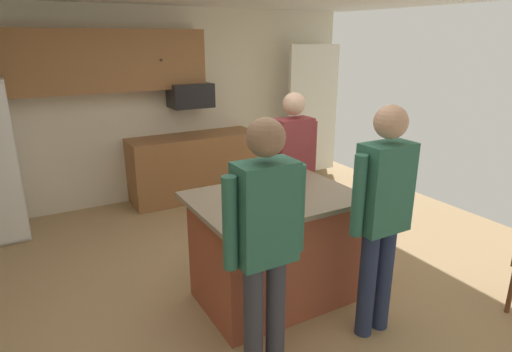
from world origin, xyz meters
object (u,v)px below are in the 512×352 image
Objects in this scene: microwave_over_range at (190,95)px; glass_stout_tall at (234,193)px; person_guest_right at (292,164)px; mug_ceramic_white at (273,197)px; person_guest_by_door at (382,208)px; tumbler_amber at (284,183)px; kitchen_island at (273,248)px; person_elder_center at (265,236)px.

glass_stout_tall is at bearing -104.61° from microwave_over_range.
person_guest_right reaches higher than mug_ceramic_white.
tumbler_amber is (-0.30, 0.83, -0.01)m from person_guest_by_door.
tumbler_amber is (0.15, 0.08, 0.54)m from kitchen_island.
person_guest_right is at bearing 32.70° from glass_stout_tall.
kitchen_island is 1.04m from person_guest_right.
mug_ceramic_white reaches higher than kitchen_island.
glass_stout_tall is at bearing 22.73° from person_elder_center.
person_guest_right is (0.63, 0.66, 0.49)m from kitchen_island.
person_elder_center is 14.08× the size of tumbler_amber.
person_guest_by_door is at bearing -56.33° from person_elder_center.
person_guest_by_door is 0.88m from tumbler_amber.
mug_ceramic_white is at bearing -125.53° from kitchen_island.
microwave_over_range reaches higher than mug_ceramic_white.
glass_stout_tall reaches higher than mug_ceramic_white.
glass_stout_tall is (-0.71, -2.73, -0.41)m from microwave_over_range.
person_guest_right reaches higher than tumbler_amber.
person_elder_center reaches higher than glass_stout_tall.
person_guest_right is at bearing -4.16° from person_elder_center.
person_guest_right reaches higher than kitchen_island.
tumbler_amber is (0.50, 0.04, -0.01)m from glass_stout_tall.
mug_ceramic_white is (-0.73, -0.81, 0.04)m from person_guest_right.
person_elder_center is at bearing -125.27° from mug_ceramic_white.
mug_ceramic_white is 1.07× the size of tumbler_amber.
person_guest_by_door is at bearing -88.66° from microwave_over_range.
person_guest_right is at bearing -38.07° from person_guest_by_door.
tumbler_amber reaches higher than mug_ceramic_white.
mug_ceramic_white is (-0.10, -0.14, 0.53)m from kitchen_island.
microwave_over_range reaches higher than kitchen_island.
microwave_over_range is 4.16× the size of mug_ceramic_white.
glass_stout_tall reaches higher than kitchen_island.
person_elder_center reaches higher than tumbler_amber.
glass_stout_tall is at bearing 143.10° from mug_ceramic_white.
person_guest_by_door reaches higher than person_guest_right.
person_guest_right is 12.61× the size of mug_ceramic_white.
mug_ceramic_white is (-0.55, 0.61, -0.02)m from person_guest_by_door.
person_guest_right is (0.26, -2.10, -0.47)m from microwave_over_range.
person_guest_by_door is 1.12m from glass_stout_tall.
person_elder_center reaches higher than person_guest_right.
mug_ceramic_white is (0.41, 0.58, -0.01)m from person_elder_center.
kitchen_island is 0.65m from glass_stout_tall.
person_elder_center is at bearing -104.17° from microwave_over_range.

